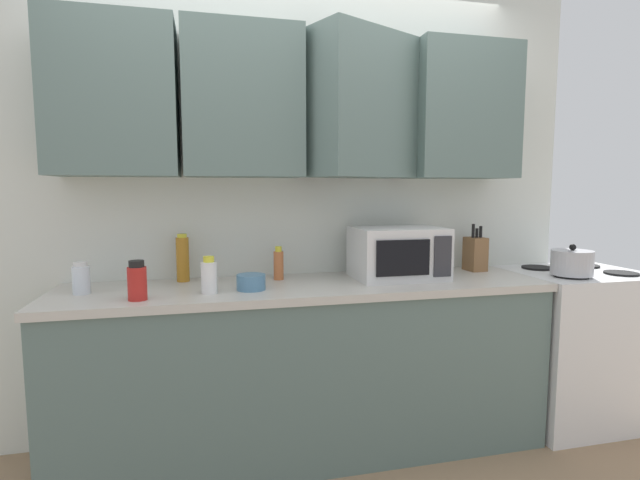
{
  "coord_description": "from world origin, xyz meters",
  "views": [
    {
      "loc": [
        -0.5,
        -2.67,
        1.39
      ],
      "look_at": [
        0.08,
        -0.25,
        1.12
      ],
      "focal_mm": 26.6,
      "sensor_mm": 36.0,
      "label": 1
    }
  ],
  "objects_px": {
    "microwave": "(398,253)",
    "kettle": "(572,262)",
    "bowl_ceramic_small": "(251,282)",
    "stove_range": "(573,344)",
    "bottle_amber_vinegar": "(183,259)",
    "bottle_red_sauce": "(137,281)",
    "bottle_spice_jar": "(279,264)",
    "bottle_clear_tall": "(81,279)",
    "knife_block": "(475,253)",
    "bottle_white_jar": "(209,276)"
  },
  "relations": [
    {
      "from": "microwave",
      "to": "bottle_amber_vinegar",
      "type": "xyz_separation_m",
      "value": [
        -1.14,
        0.18,
        -0.02
      ]
    },
    {
      "from": "stove_range",
      "to": "bottle_red_sauce",
      "type": "height_order",
      "value": "bottle_red_sauce"
    },
    {
      "from": "microwave",
      "to": "kettle",
      "type": "bearing_deg",
      "value": -11.27
    },
    {
      "from": "bottle_spice_jar",
      "to": "bottle_clear_tall",
      "type": "distance_m",
      "value": 0.96
    },
    {
      "from": "stove_range",
      "to": "bowl_ceramic_small",
      "type": "bearing_deg",
      "value": -178.07
    },
    {
      "from": "stove_range",
      "to": "bottle_amber_vinegar",
      "type": "xyz_separation_m",
      "value": [
        -2.27,
        0.23,
        0.57
      ]
    },
    {
      "from": "knife_block",
      "to": "bowl_ceramic_small",
      "type": "bearing_deg",
      "value": -170.13
    },
    {
      "from": "stove_range",
      "to": "microwave",
      "type": "distance_m",
      "value": 1.27
    },
    {
      "from": "bottle_white_jar",
      "to": "bowl_ceramic_small",
      "type": "relative_size",
      "value": 1.26
    },
    {
      "from": "microwave",
      "to": "bottle_amber_vinegar",
      "type": "bearing_deg",
      "value": 171.08
    },
    {
      "from": "bottle_amber_vinegar",
      "to": "bottle_white_jar",
      "type": "relative_size",
      "value": 1.44
    },
    {
      "from": "kettle",
      "to": "knife_block",
      "type": "distance_m",
      "value": 0.52
    },
    {
      "from": "kettle",
      "to": "bowl_ceramic_small",
      "type": "xyz_separation_m",
      "value": [
        -1.77,
        0.07,
        -0.04
      ]
    },
    {
      "from": "bottle_spice_jar",
      "to": "bottle_amber_vinegar",
      "type": "height_order",
      "value": "bottle_amber_vinegar"
    },
    {
      "from": "bottle_clear_tall",
      "to": "kettle",
      "type": "bearing_deg",
      "value": -3.74
    },
    {
      "from": "stove_range",
      "to": "knife_block",
      "type": "height_order",
      "value": "knife_block"
    },
    {
      "from": "bottle_clear_tall",
      "to": "bottle_amber_vinegar",
      "type": "distance_m",
      "value": 0.49
    },
    {
      "from": "kettle",
      "to": "knife_block",
      "type": "xyz_separation_m",
      "value": [
        -0.41,
        0.31,
        0.02
      ]
    },
    {
      "from": "kettle",
      "to": "bottle_amber_vinegar",
      "type": "xyz_separation_m",
      "value": [
        -2.1,
        0.37,
        0.04
      ]
    },
    {
      "from": "microwave",
      "to": "bottle_spice_jar",
      "type": "distance_m",
      "value": 0.65
    },
    {
      "from": "bottle_red_sauce",
      "to": "bottle_spice_jar",
      "type": "relative_size",
      "value": 0.97
    },
    {
      "from": "bottle_clear_tall",
      "to": "bowl_ceramic_small",
      "type": "xyz_separation_m",
      "value": [
        0.78,
        -0.09,
        -0.03
      ]
    },
    {
      "from": "kettle",
      "to": "bottle_amber_vinegar",
      "type": "height_order",
      "value": "bottle_amber_vinegar"
    },
    {
      "from": "bottle_red_sauce",
      "to": "bottle_spice_jar",
      "type": "bearing_deg",
      "value": 25.74
    },
    {
      "from": "bottle_red_sauce",
      "to": "bottle_clear_tall",
      "type": "height_order",
      "value": "bottle_red_sauce"
    },
    {
      "from": "bottle_amber_vinegar",
      "to": "bottle_spice_jar",
      "type": "bearing_deg",
      "value": -7.66
    },
    {
      "from": "microwave",
      "to": "bowl_ceramic_small",
      "type": "height_order",
      "value": "microwave"
    },
    {
      "from": "stove_range",
      "to": "bottle_amber_vinegar",
      "type": "height_order",
      "value": "bottle_amber_vinegar"
    },
    {
      "from": "bowl_ceramic_small",
      "to": "bottle_red_sauce",
      "type": "bearing_deg",
      "value": -169.1
    },
    {
      "from": "stove_range",
      "to": "bottle_red_sauce",
      "type": "distance_m",
      "value": 2.51
    },
    {
      "from": "stove_range",
      "to": "bottle_clear_tall",
      "type": "height_order",
      "value": "bottle_clear_tall"
    },
    {
      "from": "bottle_spice_jar",
      "to": "bowl_ceramic_small",
      "type": "relative_size",
      "value": 1.29
    },
    {
      "from": "bowl_ceramic_small",
      "to": "kettle",
      "type": "bearing_deg",
      "value": -2.41
    },
    {
      "from": "bowl_ceramic_small",
      "to": "bottle_clear_tall",
      "type": "bearing_deg",
      "value": 173.24
    },
    {
      "from": "bottle_amber_vinegar",
      "to": "bowl_ceramic_small",
      "type": "distance_m",
      "value": 0.45
    },
    {
      "from": "bottle_spice_jar",
      "to": "bottle_white_jar",
      "type": "relative_size",
      "value": 1.03
    },
    {
      "from": "microwave",
      "to": "bottle_clear_tall",
      "type": "relative_size",
      "value": 3.16
    },
    {
      "from": "knife_block",
      "to": "bottle_spice_jar",
      "type": "height_order",
      "value": "knife_block"
    },
    {
      "from": "stove_range",
      "to": "bottle_clear_tall",
      "type": "bearing_deg",
      "value": 179.44
    },
    {
      "from": "kettle",
      "to": "bottle_spice_jar",
      "type": "distance_m",
      "value": 1.63
    },
    {
      "from": "bowl_ceramic_small",
      "to": "bottle_white_jar",
      "type": "bearing_deg",
      "value": -169.32
    },
    {
      "from": "bottle_clear_tall",
      "to": "bottle_red_sauce",
      "type": "bearing_deg",
      "value": -35.0
    },
    {
      "from": "bottle_red_sauce",
      "to": "bottle_spice_jar",
      "type": "distance_m",
      "value": 0.75
    },
    {
      "from": "bottle_red_sauce",
      "to": "bottle_clear_tall",
      "type": "bearing_deg",
      "value": 145.0
    },
    {
      "from": "bottle_spice_jar",
      "to": "bottle_white_jar",
      "type": "xyz_separation_m",
      "value": [
        -0.37,
        -0.27,
        -0.0
      ]
    },
    {
      "from": "bottle_amber_vinegar",
      "to": "kettle",
      "type": "bearing_deg",
      "value": -9.99
    },
    {
      "from": "kettle",
      "to": "bottle_red_sauce",
      "type": "bearing_deg",
      "value": -179.42
    },
    {
      "from": "bottle_red_sauce",
      "to": "bottle_amber_vinegar",
      "type": "bearing_deg",
      "value": 65.88
    },
    {
      "from": "kettle",
      "to": "bottle_spice_jar",
      "type": "bearing_deg",
      "value": 169.28
    },
    {
      "from": "stove_range",
      "to": "microwave",
      "type": "relative_size",
      "value": 1.9
    }
  ]
}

